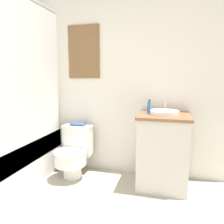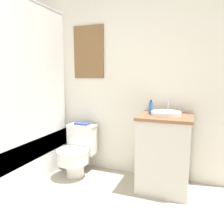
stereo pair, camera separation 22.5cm
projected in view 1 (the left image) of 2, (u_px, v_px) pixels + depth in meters
wall_back at (99, 72)px, 2.72m from camera, size 3.20×0.07×2.50m
shower_area at (10, 159)px, 2.39m from camera, size 0.59×1.39×1.98m
toilet at (74, 151)px, 2.65m from camera, size 0.38×0.53×0.60m
vanity at (163, 151)px, 2.37m from camera, size 0.55×0.51×0.81m
sink at (164, 112)px, 2.32m from camera, size 0.31×0.34×0.13m
soap_bottle at (149, 107)px, 2.37m from camera, size 0.04×0.04×0.15m
book_on_tank at (78, 124)px, 2.72m from camera, size 0.18×0.11×0.02m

